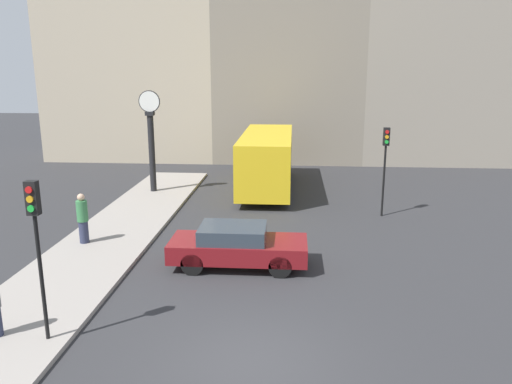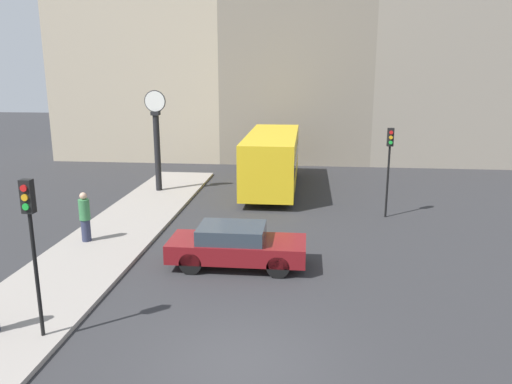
{
  "view_description": "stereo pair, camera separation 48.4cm",
  "coord_description": "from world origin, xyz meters",
  "px_view_note": "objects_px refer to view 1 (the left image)",
  "views": [
    {
      "loc": [
        0.86,
        -9.65,
        6.27
      ],
      "look_at": [
        -0.37,
        6.81,
        2.17
      ],
      "focal_mm": 35.0,
      "sensor_mm": 36.0,
      "label": 1
    },
    {
      "loc": [
        1.34,
        -9.61,
        6.27
      ],
      "look_at": [
        -0.37,
        6.81,
        2.17
      ],
      "focal_mm": 35.0,
      "sensor_mm": 36.0,
      "label": 2
    }
  ],
  "objects_px": {
    "street_clock": "(151,141)",
    "pedestrian_green_hoodie": "(83,218)",
    "traffic_light_far": "(385,154)",
    "bus_distant": "(267,158)",
    "traffic_light_near": "(36,228)",
    "sedan_car": "(237,245)"
  },
  "relations": [
    {
      "from": "traffic_light_near",
      "to": "street_clock",
      "type": "distance_m",
      "value": 14.48
    },
    {
      "from": "sedan_car",
      "to": "traffic_light_near",
      "type": "relative_size",
      "value": 1.17
    },
    {
      "from": "pedestrian_green_hoodie",
      "to": "traffic_light_far",
      "type": "bearing_deg",
      "value": 22.21
    },
    {
      "from": "traffic_light_near",
      "to": "pedestrian_green_hoodie",
      "type": "distance_m",
      "value": 6.98
    },
    {
      "from": "sedan_car",
      "to": "bus_distant",
      "type": "height_order",
      "value": "bus_distant"
    },
    {
      "from": "bus_distant",
      "to": "street_clock",
      "type": "relative_size",
      "value": 1.73
    },
    {
      "from": "bus_distant",
      "to": "pedestrian_green_hoodie",
      "type": "xyz_separation_m",
      "value": [
        -6.13,
        -9.25,
        -0.64
      ]
    },
    {
      "from": "bus_distant",
      "to": "sedan_car",
      "type": "bearing_deg",
      "value": -92.09
    },
    {
      "from": "traffic_light_near",
      "to": "street_clock",
      "type": "bearing_deg",
      "value": 95.86
    },
    {
      "from": "street_clock",
      "to": "pedestrian_green_hoodie",
      "type": "bearing_deg",
      "value": -92.58
    },
    {
      "from": "sedan_car",
      "to": "bus_distant",
      "type": "relative_size",
      "value": 0.5
    },
    {
      "from": "traffic_light_near",
      "to": "pedestrian_green_hoodie",
      "type": "bearing_deg",
      "value": 105.78
    },
    {
      "from": "traffic_light_far",
      "to": "bus_distant",
      "type": "bearing_deg",
      "value": 138.88
    },
    {
      "from": "bus_distant",
      "to": "traffic_light_near",
      "type": "bearing_deg",
      "value": -105.26
    },
    {
      "from": "traffic_light_near",
      "to": "sedan_car",
      "type": "bearing_deg",
      "value": 52.02
    },
    {
      "from": "traffic_light_near",
      "to": "street_clock",
      "type": "xyz_separation_m",
      "value": [
        -1.48,
        14.4,
        -0.12
      ]
    },
    {
      "from": "street_clock",
      "to": "sedan_car",
      "type": "bearing_deg",
      "value": -60.23
    },
    {
      "from": "street_clock",
      "to": "pedestrian_green_hoodie",
      "type": "xyz_separation_m",
      "value": [
        -0.36,
        -7.91,
        -1.67
      ]
    },
    {
      "from": "street_clock",
      "to": "pedestrian_green_hoodie",
      "type": "distance_m",
      "value": 8.09
    },
    {
      "from": "traffic_light_near",
      "to": "traffic_light_far",
      "type": "distance_m",
      "value": 14.68
    },
    {
      "from": "traffic_light_far",
      "to": "street_clock",
      "type": "distance_m",
      "value": 11.51
    },
    {
      "from": "sedan_car",
      "to": "traffic_light_far",
      "type": "height_order",
      "value": "traffic_light_far"
    }
  ]
}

